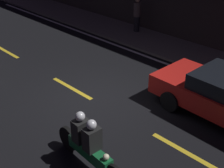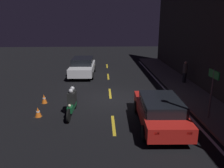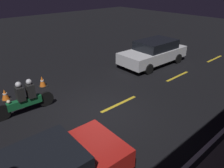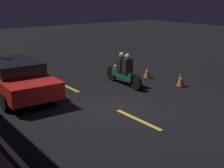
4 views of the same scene
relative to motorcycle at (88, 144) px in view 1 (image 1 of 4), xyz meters
The scene contains 8 objects.
ground_plane 3.04m from the motorcycle, 137.30° to the left, with size 56.00×56.00×0.00m, color black.
raised_curb 7.55m from the motorcycle, 106.83° to the left, with size 28.00×2.24×0.10m.
lane_dash_b 7.97m from the motorcycle, 165.32° to the left, with size 2.00×0.14×0.01m.
lane_dash_c 3.82m from the motorcycle, 147.68° to the left, with size 2.00×0.14×0.01m.
lane_dash_d 2.49m from the motorcycle, 56.75° to the left, with size 2.00×0.14×0.01m.
lane_solid_kerb 6.27m from the motorcycle, 110.48° to the left, with size 25.20×0.14×0.01m.
motorcycle is the anchor object (origin of this frame).
pedestrian 9.30m from the motorcycle, 124.43° to the left, with size 0.34×0.34×1.62m.
Camera 1 is at (6.41, -5.46, 5.19)m, focal length 50.00 mm.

